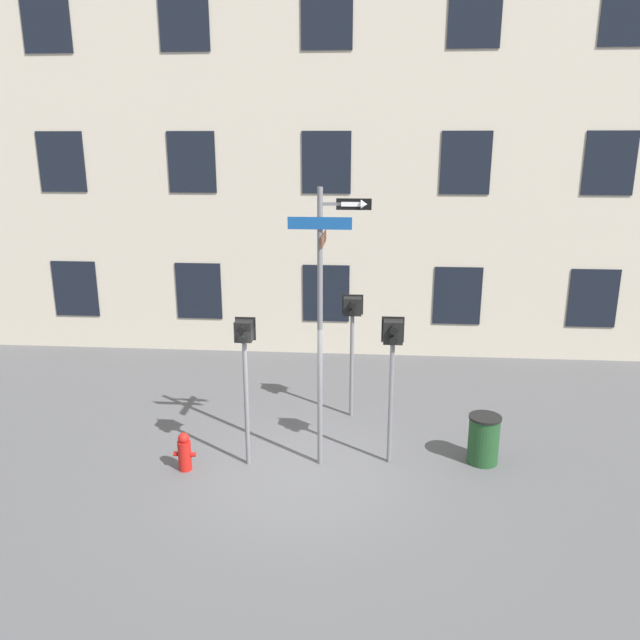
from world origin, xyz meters
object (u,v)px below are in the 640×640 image
(street_sign_pole, at_px, (324,306))
(trash_bin, at_px, (484,439))
(pedestrian_signal_across, at_px, (352,322))
(pedestrian_signal_left, at_px, (245,354))
(pedestrian_signal_right, at_px, (392,351))
(fire_hydrant, at_px, (184,452))

(street_sign_pole, height_order, trash_bin, street_sign_pole)
(pedestrian_signal_across, bearing_deg, street_sign_pole, -101.65)
(pedestrian_signal_left, bearing_deg, pedestrian_signal_right, 6.09)
(street_sign_pole, height_order, pedestrian_signal_across, street_sign_pole)
(fire_hydrant, bearing_deg, trash_bin, 7.52)
(pedestrian_signal_left, distance_m, pedestrian_signal_right, 2.52)
(pedestrian_signal_across, bearing_deg, fire_hydrant, -138.62)
(pedestrian_signal_right, xyz_separation_m, trash_bin, (1.67, 0.13, -1.66))
(fire_hydrant, height_order, trash_bin, trash_bin)
(fire_hydrant, bearing_deg, pedestrian_signal_right, 8.87)
(pedestrian_signal_right, distance_m, trash_bin, 2.36)
(pedestrian_signal_right, distance_m, fire_hydrant, 4.02)
(pedestrian_signal_left, height_order, fire_hydrant, pedestrian_signal_left)
(trash_bin, bearing_deg, fire_hydrant, -172.48)
(street_sign_pole, relative_size, trash_bin, 5.45)
(street_sign_pole, xyz_separation_m, pedestrian_signal_left, (-1.33, -0.12, -0.84))
(trash_bin, bearing_deg, pedestrian_signal_left, -174.50)
(street_sign_pole, distance_m, trash_bin, 3.76)
(pedestrian_signal_left, distance_m, pedestrian_signal_across, 2.82)
(trash_bin, bearing_deg, pedestrian_signal_right, -175.39)
(pedestrian_signal_left, bearing_deg, street_sign_pole, 5.14)
(pedestrian_signal_right, height_order, trash_bin, pedestrian_signal_right)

